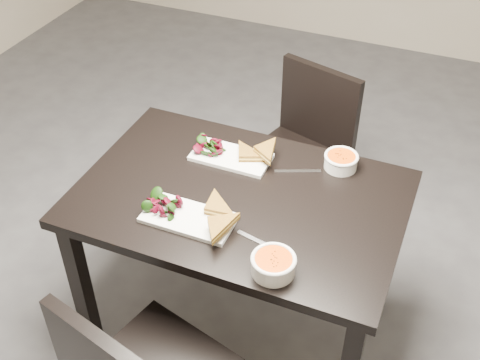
{
  "coord_description": "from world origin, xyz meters",
  "views": [
    {
      "loc": [
        0.83,
        -1.97,
        2.2
      ],
      "look_at": [
        0.18,
        -0.42,
        0.82
      ],
      "focal_mm": 45.23,
      "sensor_mm": 36.0,
      "label": 1
    }
  ],
  "objects": [
    {
      "name": "ground",
      "position": [
        0.0,
        0.0,
        0.0
      ],
      "size": [
        5.0,
        5.0,
        0.0
      ],
      "primitive_type": "plane",
      "color": "#47474C",
      "rests_on": "ground"
    },
    {
      "name": "cutlery_near",
      "position": [
        0.34,
        -0.62,
        0.75
      ],
      "size": [
        0.18,
        0.05,
        0.0
      ],
      "primitive_type": "cube",
      "rotation": [
        0.0,
        0.0,
        -0.21
      ],
      "color": "silver",
      "rests_on": "table"
    },
    {
      "name": "plate_far",
      "position": [
        0.07,
        -0.23,
        0.76
      ],
      "size": [
        0.31,
        0.16,
        0.02
      ],
      "primitive_type": "cube",
      "color": "white",
      "rests_on": "table"
    },
    {
      "name": "salad_near",
      "position": [
        -0.03,
        -0.61,
        0.79
      ],
      "size": [
        0.1,
        0.09,
        0.04
      ],
      "primitive_type": null,
      "color": "black",
      "rests_on": "plate_near"
    },
    {
      "name": "table",
      "position": [
        0.18,
        -0.42,
        0.65
      ],
      "size": [
        1.2,
        0.8,
        0.75
      ],
      "color": "black",
      "rests_on": "ground"
    },
    {
      "name": "soup_bowl_far",
      "position": [
        0.48,
        -0.11,
        0.78
      ],
      "size": [
        0.13,
        0.13,
        0.06
      ],
      "color": "white",
      "rests_on": "table"
    },
    {
      "name": "plate_near",
      "position": [
        0.07,
        -0.61,
        0.76
      ],
      "size": [
        0.32,
        0.16,
        0.02
      ],
      "primitive_type": "cube",
      "color": "white",
      "rests_on": "table"
    },
    {
      "name": "chair_far",
      "position": [
        0.21,
        0.34,
        0.48
      ],
      "size": [
        0.52,
        0.52,
        0.85
      ],
      "rotation": [
        0.0,
        0.0,
        -0.29
      ],
      "color": "black",
      "rests_on": "ground"
    },
    {
      "name": "cutlery_far",
      "position": [
        0.34,
        -0.2,
        0.75
      ],
      "size": [
        0.17,
        0.09,
        0.0
      ],
      "primitive_type": "cube",
      "rotation": [
        0.0,
        0.0,
        0.4
      ],
      "color": "silver",
      "rests_on": "table"
    },
    {
      "name": "soup_bowl_near",
      "position": [
        0.43,
        -0.73,
        0.79
      ],
      "size": [
        0.15,
        0.15,
        0.07
      ],
      "color": "white",
      "rests_on": "table"
    },
    {
      "name": "sandwich_far",
      "position": [
        0.13,
        -0.24,
        0.79
      ],
      "size": [
        0.19,
        0.17,
        0.05
      ],
      "primitive_type": null,
      "rotation": [
        0.0,
        0.0,
        0.39
      ],
      "color": "olive",
      "rests_on": "plate_far"
    },
    {
      "name": "salad_far",
      "position": [
        -0.03,
        -0.23,
        0.79
      ],
      "size": [
        0.1,
        0.09,
        0.04
      ],
      "primitive_type": null,
      "color": "black",
      "rests_on": "plate_far"
    },
    {
      "name": "sandwich_near",
      "position": [
        0.13,
        -0.6,
        0.79
      ],
      "size": [
        0.17,
        0.14,
        0.05
      ],
      "primitive_type": null,
      "rotation": [
        0.0,
        0.0,
        0.09
      ],
      "color": "olive",
      "rests_on": "plate_near"
    }
  ]
}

